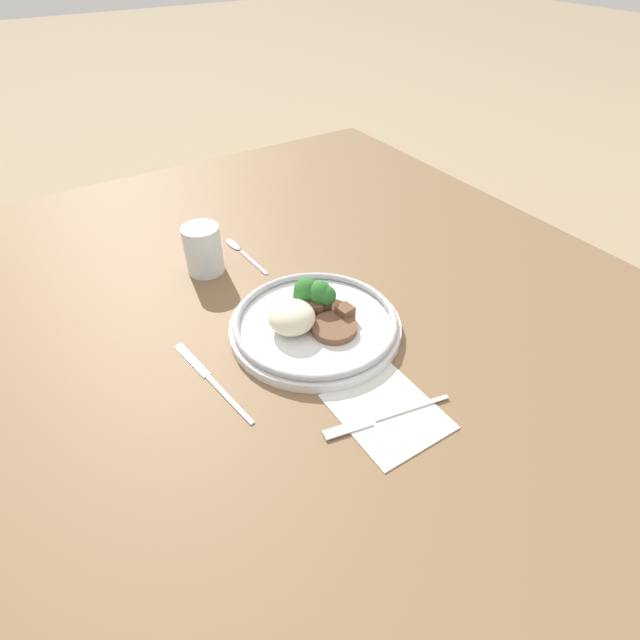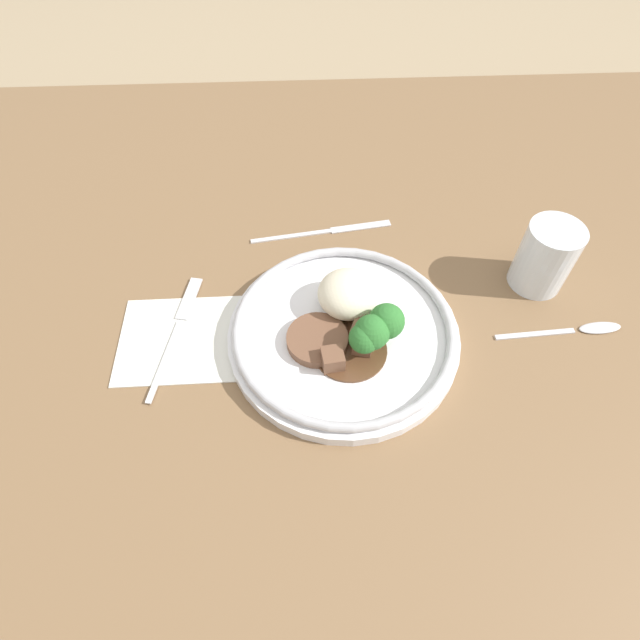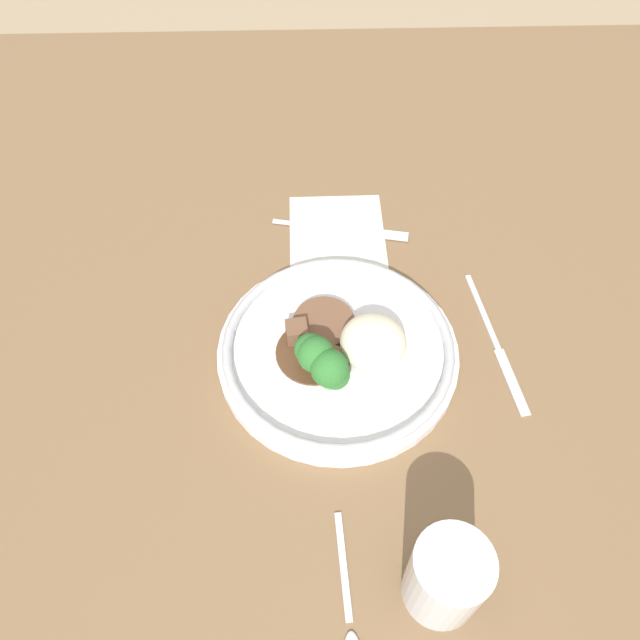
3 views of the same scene
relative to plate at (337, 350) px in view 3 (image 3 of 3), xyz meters
name	(u,v)px [view 3 (image 3 of 3)]	position (x,y,z in m)	size (l,w,h in m)	color
ground_plane	(338,389)	(0.02, 0.00, -0.06)	(8.00, 8.00, 0.00)	#998466
dining_table	(338,380)	(0.02, 0.00, -0.04)	(1.55, 1.28, 0.04)	brown
napkin	(337,234)	(-0.21, 0.01, -0.02)	(0.16, 0.13, 0.00)	silver
plate	(337,350)	(0.00, 0.00, 0.00)	(0.29, 0.29, 0.07)	white
juice_glass	(446,579)	(0.26, 0.09, 0.02)	(0.07, 0.07, 0.09)	yellow
fork	(354,231)	(-0.21, 0.03, -0.02)	(0.05, 0.19, 0.00)	silver
knife	(497,346)	(-0.01, 0.20, -0.02)	(0.21, 0.04, 0.00)	silver
spoon	(351,638)	(0.30, 0.00, -0.02)	(0.16, 0.02, 0.01)	silver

